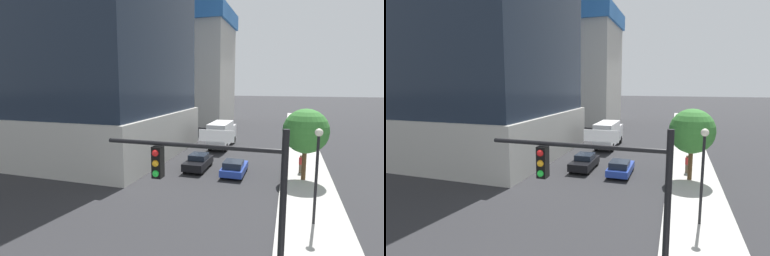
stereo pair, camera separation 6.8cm
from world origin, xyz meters
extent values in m
cube|color=#B2AFA8|center=(8.01, 20.00, 0.07)|extent=(4.12, 120.00, 0.15)
cube|color=#B2AFA8|center=(-16.03, 23.16, 2.45)|extent=(20.77, 19.86, 4.89)
cube|color=#B2AFA8|center=(-13.19, 54.36, 11.38)|extent=(14.96, 15.11, 22.75)
cube|color=#2D6BB7|center=(-13.19, 54.36, 21.25)|extent=(15.85, 16.02, 3.00)
cube|color=red|center=(-8.70, 49.82, 15.15)|extent=(0.90, 0.90, 30.30)
cylinder|color=black|center=(6.35, 2.15, 3.50)|extent=(0.20, 0.20, 6.70)
cylinder|color=black|center=(3.46, 2.15, 6.20)|extent=(5.77, 0.14, 0.14)
cube|color=black|center=(2.37, 2.15, 5.57)|extent=(0.32, 0.36, 1.05)
sphere|color=red|center=(2.37, 1.96, 5.91)|extent=(0.22, 0.22, 0.22)
sphere|color=orange|center=(2.37, 1.96, 5.57)|extent=(0.22, 0.22, 0.22)
sphere|color=green|center=(2.37, 1.96, 5.23)|extent=(0.22, 0.22, 0.22)
cube|color=white|center=(4.33, 2.15, 6.55)|extent=(1.10, 0.04, 0.36)
cylinder|color=black|center=(8.01, 11.06, 2.72)|extent=(0.16, 0.16, 5.13)
sphere|color=silver|center=(8.01, 11.06, 5.46)|extent=(0.44, 0.44, 0.44)
cylinder|color=brown|center=(7.76, 19.46, 1.52)|extent=(0.36, 0.36, 2.74)
sphere|color=#387F33|center=(7.76, 19.46, 4.27)|extent=(3.69, 3.69, 3.69)
cube|color=black|center=(-1.66, 20.08, 0.64)|extent=(1.89, 4.45, 0.68)
cube|color=#19212D|center=(-1.66, 20.25, 1.22)|extent=(1.59, 1.89, 0.50)
cylinder|color=black|center=(-2.50, 21.59, 0.35)|extent=(0.22, 0.70, 0.70)
cylinder|color=black|center=(-0.83, 21.59, 0.35)|extent=(0.22, 0.70, 0.70)
cylinder|color=black|center=(-2.50, 18.57, 0.35)|extent=(0.22, 0.70, 0.70)
cylinder|color=black|center=(-0.83, 18.57, 0.35)|extent=(0.22, 0.70, 0.70)
cube|color=#233D9E|center=(1.93, 19.50, 0.56)|extent=(1.91, 4.22, 0.57)
cube|color=#19212D|center=(1.93, 18.87, 1.12)|extent=(1.61, 1.98, 0.55)
cylinder|color=black|center=(1.09, 20.94, 0.32)|extent=(0.22, 0.64, 0.64)
cylinder|color=black|center=(2.77, 20.94, 0.32)|extent=(0.22, 0.64, 0.64)
cylinder|color=black|center=(1.09, 18.06, 0.32)|extent=(0.22, 0.64, 0.64)
cylinder|color=black|center=(2.77, 18.06, 0.32)|extent=(0.22, 0.64, 0.64)
cube|color=silver|center=(-1.66, 33.73, 1.58)|extent=(2.23, 2.22, 1.94)
cube|color=white|center=(-1.66, 29.69, 1.98)|extent=(2.23, 5.55, 2.74)
cylinder|color=black|center=(-2.65, 33.73, 0.51)|extent=(0.30, 1.03, 1.03)
cylinder|color=black|center=(-0.68, 33.73, 0.51)|extent=(0.30, 1.03, 1.03)
cylinder|color=black|center=(-2.65, 28.31, 0.51)|extent=(0.30, 1.03, 1.03)
cylinder|color=black|center=(-0.68, 28.31, 0.51)|extent=(0.30, 1.03, 1.03)
cylinder|color=brown|center=(7.58, 21.36, 0.55)|extent=(0.28, 0.28, 0.80)
cylinder|color=red|center=(7.58, 21.36, 1.26)|extent=(0.34, 0.34, 0.62)
sphere|color=#997051|center=(7.58, 21.36, 1.67)|extent=(0.22, 0.22, 0.22)
camera|label=1|loc=(6.41, -6.64, 8.12)|focal=28.14mm
camera|label=2|loc=(6.48, -6.62, 8.12)|focal=28.14mm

